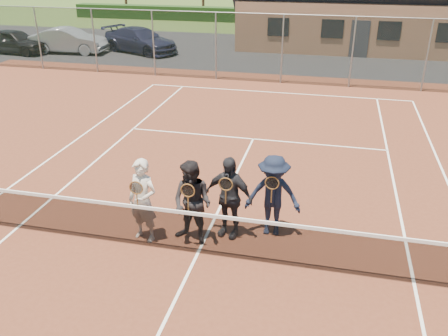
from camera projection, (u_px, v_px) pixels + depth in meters
The scene contains 14 objects.
ground at pixel (294, 54), 27.17m from camera, with size 220.00×220.00×0.00m, color #2F4518.
court_surface at pixel (198, 254), 9.53m from camera, with size 30.00×30.00×0.02m, color #562819.
tarmac_carpark at pixel (226, 51), 27.99m from camera, with size 40.00×12.00×0.01m, color black.
hedge_row at pixel (309, 17), 37.52m from camera, with size 40.00×1.20×1.10m, color black.
car_a at pixel (14, 41), 27.19m from camera, with size 1.61×4.01×1.37m, color black.
car_b at pixel (69, 41), 27.24m from camera, with size 1.49×4.28×1.41m, color gray.
car_c at pixel (140, 40), 27.42m from camera, with size 1.95×4.80×1.39m, color #191A33.
court_markings at pixel (198, 253), 9.52m from camera, with size 11.03×23.83×0.01m.
tennis_net at pixel (197, 231), 9.30m from camera, with size 11.68×0.08×1.10m.
perimeter_fence at pixel (282, 49), 20.79m from camera, with size 30.07×0.07×3.02m.
player_a at pixel (143, 201), 9.64m from camera, with size 0.74×0.58×1.80m.
player_b at pixel (192, 203), 9.54m from camera, with size 1.04×0.91×1.80m.
player_c at pixel (229, 197), 9.79m from camera, with size 1.13×0.66×1.80m.
player_d at pixel (273, 196), 9.83m from camera, with size 1.20×0.74×1.80m.
Camera 1 is at (2.31, -7.57, 5.61)m, focal length 38.00 mm.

